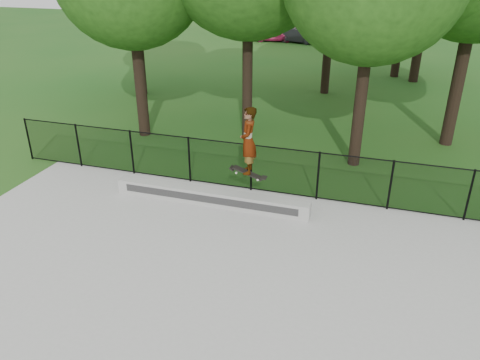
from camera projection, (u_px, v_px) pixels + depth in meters
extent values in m
plane|color=#1A5417|center=(168.00, 321.00, 9.23)|extent=(100.00, 100.00, 0.00)
cube|color=#AAAAA4|center=(168.00, 320.00, 9.22)|extent=(14.00, 12.00, 0.06)
cube|color=#AEAEA9|center=(211.00, 197.00, 13.38)|extent=(5.75, 0.40, 0.44)
imported|color=#A11D48|center=(273.00, 33.00, 39.07)|extent=(3.88, 2.21, 1.25)
imported|color=black|center=(299.00, 36.00, 38.35)|extent=(3.37, 2.00, 1.15)
imported|color=#9393A6|center=(319.00, 35.00, 38.80)|extent=(4.00, 2.49, 1.17)
cube|color=black|center=(248.00, 173.00, 12.49)|extent=(0.81, 0.23, 0.29)
imported|color=#A6D1DB|center=(248.00, 141.00, 12.09)|extent=(0.57, 0.74, 1.79)
cylinder|color=black|center=(29.00, 139.00, 16.11)|extent=(0.06, 0.06, 1.50)
cylinder|color=black|center=(78.00, 145.00, 15.57)|extent=(0.06, 0.06, 1.50)
cylinder|color=black|center=(132.00, 152.00, 15.03)|extent=(0.06, 0.06, 1.50)
cylinder|color=black|center=(189.00, 160.00, 14.49)|extent=(0.06, 0.06, 1.50)
cylinder|color=black|center=(251.00, 167.00, 13.95)|extent=(0.06, 0.06, 1.50)
cylinder|color=black|center=(318.00, 176.00, 13.41)|extent=(0.06, 0.06, 1.50)
cylinder|color=black|center=(390.00, 185.00, 12.87)|extent=(0.06, 0.06, 1.50)
cylinder|color=black|center=(469.00, 195.00, 12.33)|extent=(0.06, 0.06, 1.50)
cylinder|color=black|center=(251.00, 145.00, 13.64)|extent=(16.00, 0.04, 0.04)
cylinder|color=black|center=(251.00, 188.00, 14.25)|extent=(16.00, 0.04, 0.04)
cube|color=black|center=(251.00, 167.00, 13.95)|extent=(16.00, 0.01, 1.50)
cylinder|color=black|center=(140.00, 78.00, 17.89)|extent=(0.44, 0.44, 4.58)
cylinder|color=black|center=(247.00, 73.00, 17.56)|extent=(0.44, 0.44, 5.09)
cylinder|color=black|center=(361.00, 98.00, 15.20)|extent=(0.44, 0.44, 4.65)
cylinder|color=black|center=(459.00, 77.00, 16.81)|extent=(0.44, 0.44, 5.18)
cylinder|color=black|center=(139.00, 45.00, 23.35)|extent=(0.44, 0.44, 4.93)
cylinder|color=black|center=(328.00, 46.00, 23.54)|extent=(0.44, 0.44, 4.76)
cylinder|color=black|center=(419.00, 41.00, 25.82)|extent=(0.44, 0.44, 4.50)
cylinder|color=black|center=(399.00, 38.00, 26.95)|extent=(0.44, 0.44, 4.39)
cube|color=tan|center=(330.00, 12.00, 41.57)|extent=(12.00, 6.00, 4.00)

